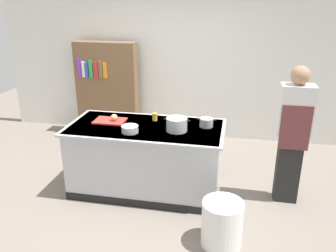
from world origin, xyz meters
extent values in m
plane|color=slate|center=(0.00, 0.00, 0.00)|extent=(10.00, 10.00, 0.00)
cube|color=white|center=(0.00, 2.10, 1.50)|extent=(6.40, 0.12, 3.00)
cube|color=#B7BABF|center=(0.00, 0.00, 0.45)|extent=(1.90, 0.90, 0.90)
cube|color=#B7BABF|center=(0.00, 0.00, 0.89)|extent=(1.98, 0.98, 0.03)
cube|color=black|center=(0.00, -0.46, 0.05)|extent=(1.90, 0.01, 0.10)
cube|color=red|center=(-0.50, 0.08, 0.91)|extent=(0.40, 0.28, 0.02)
sphere|color=tan|center=(-0.44, 0.07, 0.96)|extent=(0.09, 0.09, 0.09)
cylinder|color=#B7BABF|center=(0.41, -0.07, 0.98)|extent=(0.26, 0.26, 0.17)
cube|color=black|center=(0.27, -0.07, 1.04)|extent=(0.04, 0.02, 0.01)
cube|color=black|center=(0.56, -0.07, 1.04)|extent=(0.04, 0.02, 0.01)
cylinder|color=#99999E|center=(0.75, 0.15, 0.95)|extent=(0.17, 0.17, 0.11)
cube|color=black|center=(0.65, 0.15, 0.99)|extent=(0.04, 0.02, 0.01)
cube|color=black|center=(0.85, 0.15, 0.99)|extent=(0.04, 0.02, 0.01)
cylinder|color=#B7BABF|center=(-0.13, -0.23, 0.94)|extent=(0.21, 0.21, 0.09)
cylinder|color=yellow|center=(0.06, 0.24, 0.95)|extent=(0.07, 0.07, 0.10)
cylinder|color=white|center=(1.04, -0.92, 0.25)|extent=(0.43, 0.43, 0.50)
cube|color=black|center=(1.79, 0.11, 0.45)|extent=(0.28, 0.20, 0.90)
cube|color=silver|center=(1.79, 0.11, 1.20)|extent=(0.38, 0.24, 0.60)
sphere|color=#A87A5B|center=(1.79, 0.11, 1.61)|extent=(0.22, 0.22, 0.22)
cube|color=brown|center=(1.79, -0.02, 1.02)|extent=(0.34, 0.02, 0.54)
cube|color=brown|center=(-1.18, 1.80, 0.85)|extent=(1.10, 0.28, 1.70)
cube|color=purple|center=(-1.62, 1.64, 1.26)|extent=(0.07, 0.03, 0.33)
cube|color=white|center=(-1.54, 1.64, 1.24)|extent=(0.05, 0.03, 0.28)
cube|color=#3351B7|center=(-1.48, 1.64, 1.23)|extent=(0.05, 0.03, 0.26)
cube|color=green|center=(-1.40, 1.64, 1.25)|extent=(0.07, 0.03, 0.31)
cube|color=red|center=(-1.31, 1.64, 1.24)|extent=(0.08, 0.03, 0.28)
cube|color=brown|center=(-1.22, 1.64, 1.25)|extent=(0.07, 0.03, 0.30)
cube|color=orange|center=(-1.15, 1.64, 1.24)|extent=(0.06, 0.03, 0.28)
camera|label=1|loc=(1.08, -3.95, 2.46)|focal=37.10mm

